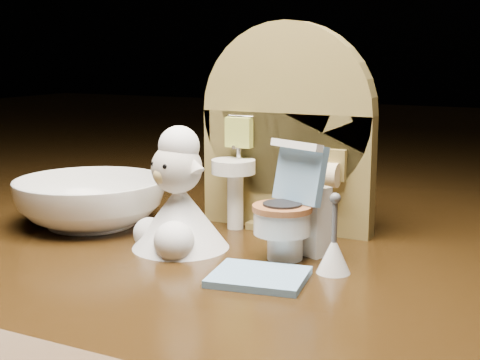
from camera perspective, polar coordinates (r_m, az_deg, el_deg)
name	(u,v)px	position (r m, az deg, el deg)	size (l,w,h in m)	color
backdrop_panel	(285,140)	(0.49, 3.89, 3.44)	(0.13, 0.05, 0.15)	olive
toy_toilet	(293,215)	(0.42, 4.57, -3.00)	(0.04, 0.05, 0.07)	white
bath_mat	(259,277)	(0.39, 1.63, -8.26)	(0.05, 0.04, 0.00)	#72A1CA
toilet_brush	(334,252)	(0.40, 8.00, -6.11)	(0.02, 0.02, 0.05)	white
plush_lamb	(178,206)	(0.44, -5.32, -2.20)	(0.07, 0.07, 0.08)	white
ceramic_bowl	(91,202)	(0.51, -12.62, -1.85)	(0.11, 0.11, 0.04)	white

